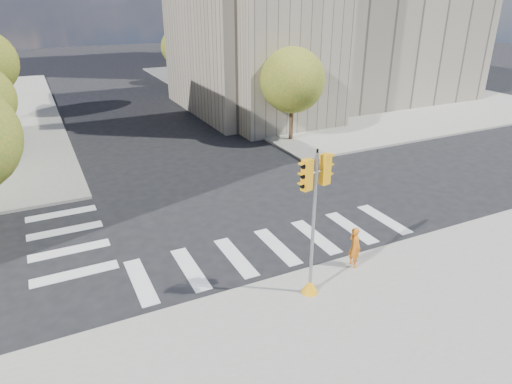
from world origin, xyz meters
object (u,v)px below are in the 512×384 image
(lamp_far, at_px, (203,45))
(photographer, at_px, (355,247))
(traffic_signal, at_px, (313,236))
(lamp_near, at_px, (270,64))

(lamp_far, xyz_separation_m, photographer, (-6.40, -32.60, -3.67))
(traffic_signal, bearing_deg, lamp_near, 53.27)
(lamp_far, bearing_deg, lamp_near, -90.00)
(lamp_far, relative_size, photographer, 5.30)
(lamp_near, bearing_deg, traffic_signal, -114.23)
(lamp_near, bearing_deg, photographer, -108.97)
(traffic_signal, distance_m, photographer, 2.74)
(photographer, bearing_deg, lamp_far, -9.92)
(lamp_far, height_order, traffic_signal, lamp_far)
(lamp_near, relative_size, traffic_signal, 1.64)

